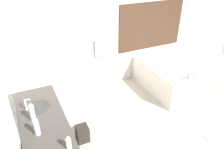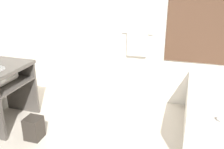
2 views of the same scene
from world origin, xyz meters
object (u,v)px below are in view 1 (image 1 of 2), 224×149
at_px(water_bottle_1, 32,113).
at_px(water_bottle_2, 37,127).
at_px(bathtub, 166,76).
at_px(waste_bin, 82,134).
at_px(soap_dispenser, 69,143).

bearing_deg(water_bottle_1, water_bottle_2, -87.74).
bearing_deg(bathtub, water_bottle_1, -162.86).
height_order(bathtub, waste_bin, bathtub).
bearing_deg(water_bottle_2, bathtub, 22.29).
bearing_deg(soap_dispenser, bathtub, 30.68).
height_order(bathtub, water_bottle_2, water_bottle_2).
height_order(water_bottle_1, soap_dispenser, water_bottle_1).
relative_size(water_bottle_1, soap_dispenser, 1.50).
distance_m(water_bottle_1, soap_dispenser, 0.74).
relative_size(water_bottle_2, soap_dispenser, 1.41).
bearing_deg(waste_bin, water_bottle_1, -165.38).
bearing_deg(waste_bin, bathtub, 17.90).
bearing_deg(soap_dispenser, waste_bin, 65.12).
height_order(bathtub, soap_dispenser, soap_dispenser).
bearing_deg(water_bottle_1, waste_bin, 14.62).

